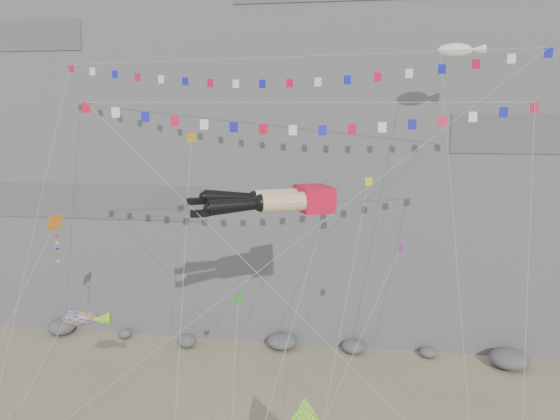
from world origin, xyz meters
The scene contains 12 objects.
cliff centered at (0.00, 32.00, 25.00)m, with size 80.00×28.00×50.00m, color slate.
talus_boulders centered at (0.00, 17.00, 0.60)m, with size 60.00×3.00×1.20m, color #58585D, non-canonical shape.
legs_kite centered at (1.60, 3.79, 14.67)m, with size 8.18×14.48×19.72m.
flag_banner_upper centered at (0.53, 10.22, 23.06)m, with size 31.82×16.07×29.94m.
flag_banner_lower centered at (3.34, 3.66, 20.01)m, with size 23.88×7.21×23.32m.
harlequin_kite centered at (-11.85, 3.73, 12.99)m, with size 4.67×8.29×15.33m.
fish_windsock centered at (-8.90, 0.67, 8.32)m, with size 5.84×5.11×10.10m.
blimp_windsock centered at (12.20, 12.67, 23.53)m, with size 3.60×14.82×27.45m.
small_kite_a centered at (-4.07, 6.24, 17.65)m, with size 3.32×14.12×22.62m.
small_kite_b centered at (8.46, 5.10, 11.62)m, with size 6.64×10.32×16.46m.
small_kite_c centered at (-0.27, 2.02, 9.22)m, with size 1.64×8.70×12.44m.
small_kite_d centered at (6.67, 9.34, 14.82)m, with size 3.57×17.19×22.56m.
Camera 1 is at (6.24, -25.97, 19.29)m, focal length 35.00 mm.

